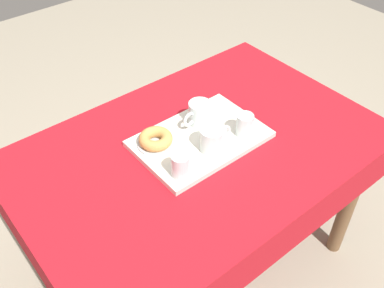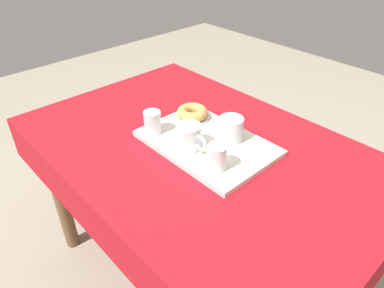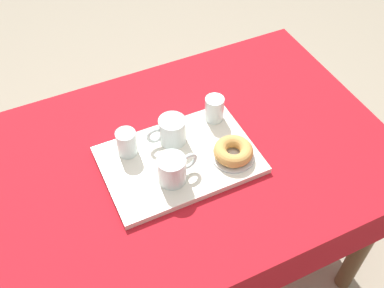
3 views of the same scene
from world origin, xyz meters
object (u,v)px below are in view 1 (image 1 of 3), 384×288
(serving_tray, at_px, (200,139))
(sugar_donut_left, at_px, (156,139))
(dining_table, at_px, (199,165))
(donut_plate_left, at_px, (156,144))
(tea_mug_left, at_px, (212,140))
(water_glass_far, at_px, (181,167))
(water_glass_near, at_px, (244,126))
(tea_mug_right, at_px, (199,114))

(serving_tray, relative_size, sugar_donut_left, 3.87)
(dining_table, height_order, donut_plate_left, donut_plate_left)
(tea_mug_left, relative_size, donut_plate_left, 0.97)
(dining_table, relative_size, donut_plate_left, 10.05)
(serving_tray, bearing_deg, dining_table, -134.00)
(dining_table, height_order, water_glass_far, water_glass_far)
(serving_tray, height_order, donut_plate_left, donut_plate_left)
(dining_table, bearing_deg, water_glass_near, -24.45)
(tea_mug_left, distance_m, water_glass_near, 0.14)
(tea_mug_right, bearing_deg, tea_mug_left, -112.86)
(tea_mug_left, height_order, sugar_donut_left, tea_mug_left)
(sugar_donut_left, bearing_deg, water_glass_far, -98.04)
(water_glass_far, bearing_deg, dining_table, 29.34)
(sugar_donut_left, bearing_deg, dining_table, -33.76)
(tea_mug_left, relative_size, water_glass_far, 1.50)
(tea_mug_left, height_order, water_glass_far, tea_mug_left)
(tea_mug_right, distance_m, water_glass_far, 0.28)
(tea_mug_left, relative_size, water_glass_near, 1.50)
(serving_tray, bearing_deg, water_glass_near, -33.80)
(dining_table, height_order, tea_mug_right, tea_mug_right)
(tea_mug_left, bearing_deg, donut_plate_left, 134.54)
(serving_tray, xyz_separation_m, water_glass_far, (-0.17, -0.11, 0.05))
(water_glass_far, distance_m, donut_plate_left, 0.18)
(tea_mug_right, bearing_deg, water_glass_near, -61.67)
(tea_mug_left, xyz_separation_m, sugar_donut_left, (-0.14, 0.14, -0.01))
(dining_table, xyz_separation_m, tea_mug_left, (0.01, -0.06, 0.16))
(tea_mug_right, relative_size, donut_plate_left, 0.97)
(tea_mug_right, bearing_deg, sugar_donut_left, 179.47)
(donut_plate_left, bearing_deg, dining_table, -33.76)
(donut_plate_left, height_order, sugar_donut_left, sugar_donut_left)
(tea_mug_left, height_order, donut_plate_left, tea_mug_left)
(dining_table, xyz_separation_m, donut_plate_left, (-0.13, 0.09, 0.12))
(water_glass_far, bearing_deg, tea_mug_left, 10.80)
(water_glass_near, height_order, donut_plate_left, water_glass_near)
(serving_tray, relative_size, water_glass_far, 5.45)
(serving_tray, relative_size, tea_mug_left, 3.64)
(serving_tray, distance_m, tea_mug_left, 0.09)
(tea_mug_right, relative_size, sugar_donut_left, 1.06)
(sugar_donut_left, bearing_deg, donut_plate_left, 0.00)
(sugar_donut_left, bearing_deg, serving_tray, -24.17)
(tea_mug_right, height_order, donut_plate_left, tea_mug_right)
(water_glass_far, height_order, donut_plate_left, water_glass_far)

